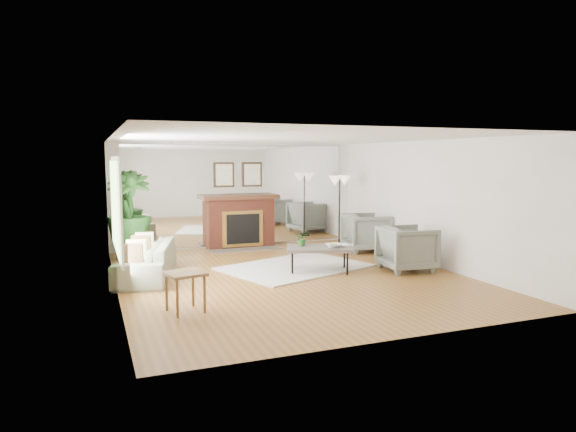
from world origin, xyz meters
name	(u,v)px	position (x,y,z in m)	size (l,w,h in m)	color
ground	(290,276)	(0.00, 0.00, 0.00)	(7.00, 7.00, 0.00)	brown
wall_left	(115,215)	(-2.99, 0.00, 1.25)	(0.02, 7.00, 2.50)	white
wall_right	(429,203)	(2.99, 0.00, 1.25)	(0.02, 7.00, 2.50)	white
wall_back	(238,195)	(0.00, 3.49, 1.25)	(6.00, 0.02, 2.50)	white
mirror_panel	(238,195)	(0.00, 3.47, 1.25)	(5.40, 0.04, 2.40)	silver
window_panel	(116,206)	(-2.96, 0.40, 1.35)	(0.04, 2.40, 1.50)	#B2E09E
fireplace	(241,220)	(0.00, 3.26, 0.66)	(1.85, 0.83, 2.05)	maroon
area_rug	(295,267)	(0.36, 0.66, 0.01)	(2.67, 1.91, 0.03)	silver
coffee_table	(319,249)	(0.64, 0.14, 0.44)	(1.39, 1.10, 0.49)	#564C43
sofa	(146,260)	(-2.45, 0.87, 0.32)	(2.17, 0.85, 0.63)	gray
armchair_back	(366,232)	(2.59, 1.76, 0.44)	(0.94, 0.97, 0.88)	slate
armchair_front	(407,248)	(2.28, -0.33, 0.43)	(0.92, 0.94, 0.86)	slate
side_table	(185,279)	(-2.16, -1.48, 0.48)	(0.60, 0.60, 0.57)	brown
potted_ficus	(129,213)	(-2.60, 2.66, 1.00)	(0.90, 0.90, 1.87)	#29231E
floor_lamp	(340,186)	(2.20, 2.38, 1.48)	(0.56, 0.31, 1.73)	black
tabletop_plant	(302,239)	(0.37, 0.34, 0.63)	(0.25, 0.22, 0.28)	#285B21
fruit_bowl	(333,245)	(0.86, -0.01, 0.52)	(0.28, 0.28, 0.07)	brown
book	(340,245)	(1.04, 0.08, 0.50)	(0.22, 0.30, 0.02)	brown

